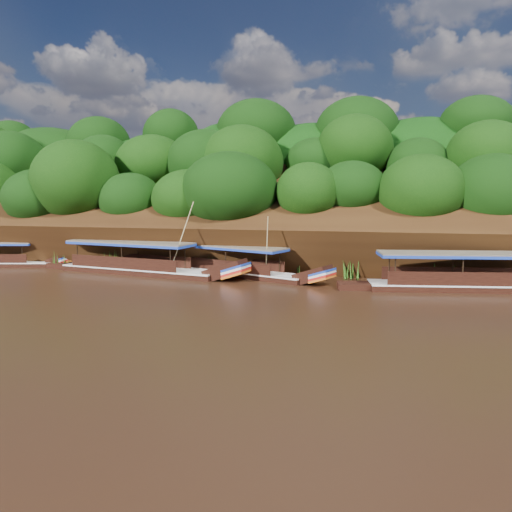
# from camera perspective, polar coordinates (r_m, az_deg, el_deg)

# --- Properties ---
(ground) EXTENTS (160.00, 160.00, 0.00)m
(ground) POSITION_cam_1_polar(r_m,az_deg,el_deg) (31.05, -1.57, -5.03)
(ground) COLOR black
(ground) RESTS_ON ground
(riverbank) EXTENTS (120.00, 30.06, 19.40)m
(riverbank) POSITION_cam_1_polar(r_m,az_deg,el_deg) (52.86, 4.63, 2.11)
(riverbank) COLOR black
(riverbank) RESTS_ON ground
(boat_0) EXTENTS (16.05, 4.54, 7.22)m
(boat_0) POSITION_cam_1_polar(r_m,az_deg,el_deg) (37.15, 24.42, -2.73)
(boat_0) COLOR black
(boat_0) RESTS_ON ground
(boat_1) EXTENTS (13.53, 6.87, 5.31)m
(boat_1) POSITION_cam_1_polar(r_m,az_deg,el_deg) (39.31, -0.97, -1.62)
(boat_1) COLOR black
(boat_1) RESTS_ON ground
(boat_2) EXTENTS (16.83, 5.08, 6.40)m
(boat_2) POSITION_cam_1_polar(r_m,az_deg,el_deg) (41.43, -12.25, -1.25)
(boat_2) COLOR black
(boat_2) RESTS_ON ground
(boat_3) EXTENTS (12.40, 4.48, 2.61)m
(boat_3) POSITION_cam_1_polar(r_m,az_deg,el_deg) (50.44, -26.85, -0.49)
(boat_3) COLOR black
(boat_3) RESTS_ON ground
(reeds) EXTENTS (48.41, 2.39, 1.94)m
(reeds) POSITION_cam_1_polar(r_m,az_deg,el_deg) (40.34, -0.86, -0.91)
(reeds) COLOR #2D5E17
(reeds) RESTS_ON ground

